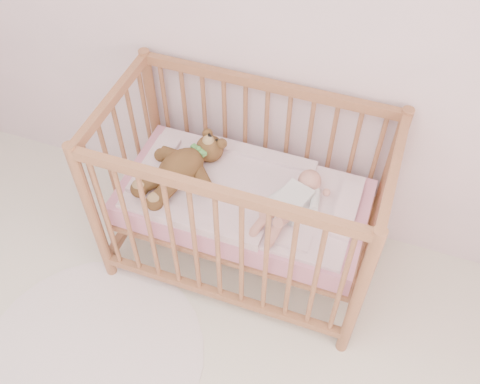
% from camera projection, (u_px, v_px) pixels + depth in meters
% --- Properties ---
extents(wall_back, '(4.00, 0.02, 2.70)m').
position_uv_depth(wall_back, '(249.00, 0.00, 2.29)').
color(wall_back, silver).
rests_on(wall_back, floor).
extents(crib, '(1.36, 0.76, 1.00)m').
position_uv_depth(crib, '(243.00, 200.00, 2.67)').
color(crib, '#B1704B').
rests_on(crib, floor).
extents(mattress, '(1.22, 0.62, 0.13)m').
position_uv_depth(mattress, '(243.00, 202.00, 2.68)').
color(mattress, pink).
rests_on(mattress, crib).
extents(blanket, '(1.10, 0.58, 0.06)m').
position_uv_depth(blanket, '(243.00, 193.00, 2.62)').
color(blanket, pink).
rests_on(blanket, mattress).
extents(baby, '(0.39, 0.56, 0.12)m').
position_uv_depth(baby, '(292.00, 199.00, 2.50)').
color(baby, white).
rests_on(baby, blanket).
extents(teddy_bear, '(0.60, 0.68, 0.16)m').
position_uv_depth(teddy_bear, '(181.00, 168.00, 2.61)').
color(teddy_bear, brown).
rests_on(teddy_bear, blanket).
extents(rug, '(1.12, 1.12, 0.01)m').
position_uv_depth(rug, '(92.00, 357.00, 2.66)').
color(rug, silver).
rests_on(rug, floor).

